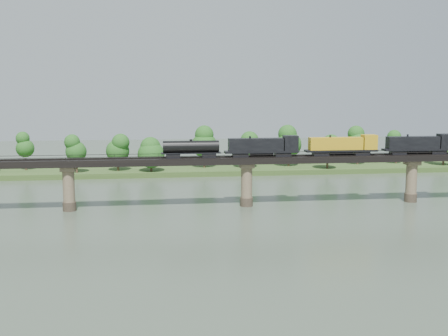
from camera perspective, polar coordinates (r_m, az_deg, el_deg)
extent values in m
plane|color=#374536|center=(101.85, 5.08, -7.38)|extent=(400.00, 400.00, 0.00)
cube|color=#2F491D|center=(183.97, -0.51, -0.06)|extent=(300.00, 24.00, 1.60)
cylinder|color=#473A2D|center=(129.95, -15.42, -3.77)|extent=(3.00, 3.00, 2.00)
cylinder|color=#7A6B4F|center=(129.11, -15.50, -1.81)|extent=(2.60, 2.60, 9.00)
cube|color=#7A6B4F|center=(128.49, -15.56, -0.06)|extent=(3.20, 3.20, 1.00)
cylinder|color=#473A2D|center=(130.26, 2.30, -3.44)|extent=(3.00, 3.00, 2.00)
cylinder|color=#7A6B4F|center=(129.43, 2.31, -1.49)|extent=(2.60, 2.60, 9.00)
cube|color=#7A6B4F|center=(128.81, 2.32, 0.26)|extent=(3.20, 3.20, 1.00)
cylinder|color=#473A2D|center=(142.30, 18.42, -2.86)|extent=(3.00, 3.00, 2.00)
cylinder|color=#7A6B4F|center=(141.54, 18.50, -1.07)|extent=(2.60, 2.60, 9.00)
cube|color=#7A6B4F|center=(140.97, 18.57, 0.53)|extent=(3.20, 3.20, 1.00)
cube|color=black|center=(128.64, 2.32, 0.81)|extent=(220.00, 5.00, 1.50)
cube|color=black|center=(127.80, 2.38, 1.14)|extent=(220.00, 0.12, 0.16)
cube|color=black|center=(129.27, 2.27, 1.22)|extent=(220.00, 0.12, 0.16)
cube|color=black|center=(126.11, 2.50, 1.33)|extent=(220.00, 0.10, 0.10)
cube|color=black|center=(130.81, 2.15, 1.58)|extent=(220.00, 0.10, 0.10)
cube|color=black|center=(126.16, 2.50, 1.17)|extent=(0.08, 0.08, 0.70)
cube|color=black|center=(130.85, 2.15, 1.43)|extent=(0.08, 0.08, 0.70)
cylinder|color=#382619|center=(185.92, -19.48, 0.38)|extent=(0.70, 0.70, 3.71)
sphere|color=#184C15|center=(185.35, -19.55, 1.90)|extent=(5.67, 5.67, 5.67)
sphere|color=#184C15|center=(185.06, -19.60, 2.85)|extent=(4.25, 4.25, 4.25)
cylinder|color=#382619|center=(175.37, -14.74, 0.10)|extent=(0.70, 0.70, 3.51)
sphere|color=#184C15|center=(174.79, -14.80, 1.62)|extent=(6.31, 6.31, 6.31)
sphere|color=#184C15|center=(174.49, -14.83, 2.57)|extent=(4.73, 4.73, 4.73)
cylinder|color=#382619|center=(176.67, -10.72, 0.26)|extent=(0.70, 0.70, 3.34)
sphere|color=#184C15|center=(176.11, -10.75, 1.70)|extent=(7.18, 7.18, 7.18)
sphere|color=#184C15|center=(175.82, -10.78, 2.60)|extent=(5.39, 5.39, 5.39)
cylinder|color=#382619|center=(173.68, -7.40, 0.12)|extent=(0.70, 0.70, 2.83)
sphere|color=#184C15|center=(173.20, -7.42, 1.35)|extent=(8.26, 8.26, 8.26)
sphere|color=#184C15|center=(172.93, -7.44, 2.13)|extent=(6.19, 6.19, 6.19)
cylinder|color=#382619|center=(180.78, -2.01, 0.68)|extent=(0.70, 0.70, 3.96)
sphere|color=#184C15|center=(180.16, -2.02, 2.35)|extent=(8.07, 8.07, 8.07)
sphere|color=#184C15|center=(179.85, -2.02, 3.40)|extent=(6.05, 6.05, 6.05)
cylinder|color=#382619|center=(181.03, 2.31, 0.58)|extent=(0.70, 0.70, 3.27)
sphere|color=#184C15|center=(180.50, 2.32, 1.95)|extent=(8.03, 8.03, 8.03)
sphere|color=#184C15|center=(180.22, 2.32, 2.81)|extent=(6.02, 6.02, 6.02)
cylinder|color=#382619|center=(184.95, 6.58, 0.80)|extent=(0.70, 0.70, 3.92)
sphere|color=#184C15|center=(184.34, 6.60, 2.41)|extent=(8.29, 8.29, 8.29)
sphere|color=#184C15|center=(184.04, 6.62, 3.42)|extent=(6.21, 6.21, 6.21)
cylinder|color=#382619|center=(181.30, 10.45, 0.42)|extent=(0.70, 0.70, 3.02)
sphere|color=#184C15|center=(180.81, 10.49, 1.69)|extent=(7.74, 7.74, 7.74)
sphere|color=#184C15|center=(180.54, 10.51, 2.48)|extent=(5.80, 5.80, 5.80)
cylinder|color=#382619|center=(193.69, 13.42, 0.94)|extent=(0.70, 0.70, 3.80)
sphere|color=#184C15|center=(193.13, 13.47, 2.43)|extent=(7.47, 7.47, 7.47)
sphere|color=#184C15|center=(192.85, 13.50, 3.37)|extent=(5.60, 5.60, 5.60)
cylinder|color=#382619|center=(199.12, 17.08, 0.94)|extent=(0.70, 0.70, 3.38)
sphere|color=#184C15|center=(198.63, 17.14, 2.23)|extent=(6.23, 6.23, 6.23)
sphere|color=#184C15|center=(198.37, 17.17, 3.04)|extent=(4.67, 4.67, 4.67)
cylinder|color=#382619|center=(200.09, 21.39, 0.68)|extent=(0.70, 0.70, 2.77)
sphere|color=#184C15|center=(199.68, 21.44, 1.73)|extent=(7.04, 7.04, 7.04)
sphere|color=#184C15|center=(199.45, 21.48, 2.39)|extent=(5.28, 5.28, 5.28)
cube|color=black|center=(143.48, 20.85, 1.55)|extent=(3.60, 2.16, 0.99)
cube|color=black|center=(139.11, 17.25, 1.53)|extent=(3.60, 2.16, 0.99)
cube|color=black|center=(141.16, 19.09, 1.79)|extent=(17.11, 2.70, 0.45)
cube|color=black|center=(140.40, 18.63, 2.47)|extent=(12.60, 2.43, 2.88)
cube|color=black|center=(144.08, 21.54, 2.57)|extent=(3.24, 2.70, 3.42)
cylinder|color=black|center=(141.21, 19.08, 1.59)|extent=(5.40, 1.26, 1.26)
cube|color=black|center=(135.65, 13.78, 1.50)|extent=(3.60, 2.16, 0.99)
cube|color=black|center=(132.45, 9.77, 1.46)|extent=(3.60, 2.16, 0.99)
cube|color=black|center=(133.90, 11.81, 1.75)|extent=(17.11, 2.70, 0.45)
cube|color=#BA8E16|center=(133.29, 11.28, 2.45)|extent=(12.60, 2.43, 2.88)
cube|color=#BA8E16|center=(136.04, 14.52, 2.58)|extent=(3.24, 2.70, 3.42)
cylinder|color=black|center=(133.95, 11.80, 1.54)|extent=(5.40, 1.26, 1.26)
cube|color=black|center=(130.12, 5.97, 1.41)|extent=(3.60, 2.16, 0.99)
cube|color=black|center=(128.25, 1.66, 1.35)|extent=(3.60, 2.16, 0.99)
cube|color=black|center=(129.02, 3.83, 1.66)|extent=(17.11, 2.70, 0.45)
cube|color=black|center=(128.59, 3.25, 2.39)|extent=(12.60, 2.43, 2.88)
cube|color=black|center=(130.26, 6.76, 2.54)|extent=(3.24, 2.70, 3.42)
cylinder|color=black|center=(129.08, 3.83, 1.44)|extent=(5.40, 1.26, 1.26)
cube|color=black|center=(127.35, -1.55, 1.31)|extent=(3.15, 1.98, 0.99)
cube|color=black|center=(126.83, -5.19, 1.25)|extent=(3.15, 1.98, 0.99)
cube|color=black|center=(126.95, -3.37, 1.54)|extent=(13.50, 2.16, 0.27)
cylinder|color=black|center=(126.79, -3.37, 2.19)|extent=(12.60, 2.70, 2.70)
cylinder|color=black|center=(126.65, -3.38, 2.83)|extent=(0.63, 0.63, 0.45)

